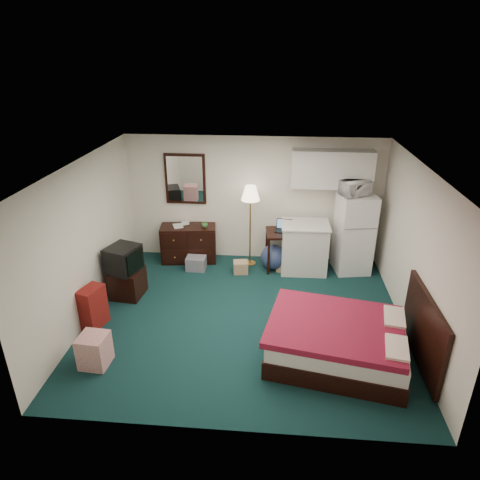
# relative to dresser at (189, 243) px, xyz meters

# --- Properties ---
(floor) EXTENTS (5.00, 4.50, 0.01)m
(floor) POSITION_rel_dresser_xyz_m (1.30, -1.98, -0.37)
(floor) COLOR black
(floor) RESTS_ON ground
(ceiling) EXTENTS (5.00, 4.50, 0.01)m
(ceiling) POSITION_rel_dresser_xyz_m (1.30, -1.98, 2.13)
(ceiling) COLOR silver
(ceiling) RESTS_ON walls
(walls) EXTENTS (5.01, 4.51, 2.50)m
(walls) POSITION_rel_dresser_xyz_m (1.30, -1.98, 0.88)
(walls) COLOR silver
(walls) RESTS_ON floor
(mirror) EXTENTS (0.80, 0.06, 1.00)m
(mirror) POSITION_rel_dresser_xyz_m (-0.05, 0.24, 1.28)
(mirror) COLOR white
(mirror) RESTS_ON walls
(upper_cabinets) EXTENTS (1.50, 0.35, 0.70)m
(upper_cabinets) POSITION_rel_dresser_xyz_m (2.75, 0.10, 1.58)
(upper_cabinets) COLOR silver
(upper_cabinets) RESTS_ON walls
(headboard) EXTENTS (0.06, 1.56, 1.00)m
(headboard) POSITION_rel_dresser_xyz_m (3.76, -2.86, 0.18)
(headboard) COLOR black
(headboard) RESTS_ON walls
(dresser) EXTENTS (1.15, 0.63, 0.75)m
(dresser) POSITION_rel_dresser_xyz_m (0.00, 0.00, 0.00)
(dresser) COLOR black
(dresser) RESTS_ON floor
(floor_lamp) EXTENTS (0.38, 0.38, 1.63)m
(floor_lamp) POSITION_rel_dresser_xyz_m (1.25, -0.07, 0.44)
(floor_lamp) COLOR gold
(floor_lamp) RESTS_ON floor
(desk) EXTENTS (0.66, 0.66, 0.77)m
(desk) POSITION_rel_dresser_xyz_m (1.88, -0.19, 0.01)
(desk) COLOR black
(desk) RESTS_ON floor
(exercise_ball) EXTENTS (0.59, 0.59, 0.50)m
(exercise_ball) POSITION_rel_dresser_xyz_m (1.72, -0.24, -0.12)
(exercise_ball) COLOR navy
(exercise_ball) RESTS_ON floor
(kitchen_counter) EXTENTS (0.87, 0.67, 0.94)m
(kitchen_counter) POSITION_rel_dresser_xyz_m (2.31, -0.24, 0.10)
(kitchen_counter) COLOR silver
(kitchen_counter) RESTS_ON floor
(fridge) EXTENTS (0.73, 0.73, 1.55)m
(fridge) POSITION_rel_dresser_xyz_m (3.23, -0.15, 0.40)
(fridge) COLOR white
(fridge) RESTS_ON floor
(bed) EXTENTS (2.05, 1.73, 0.58)m
(bed) POSITION_rel_dresser_xyz_m (2.64, -2.86, -0.08)
(bed) COLOR maroon
(bed) RESTS_ON floor
(tv_stand) EXTENTS (0.55, 0.59, 0.50)m
(tv_stand) POSITION_rel_dresser_xyz_m (-0.80, -1.45, -0.13)
(tv_stand) COLOR black
(tv_stand) RESTS_ON floor
(suitcase) EXTENTS (0.36, 0.47, 0.67)m
(suitcase) POSITION_rel_dresser_xyz_m (-1.04, -2.38, -0.04)
(suitcase) COLOR #5E1419
(suitcase) RESTS_ON floor
(retail_box) EXTENTS (0.40, 0.40, 0.46)m
(retail_box) POSITION_rel_dresser_xyz_m (-0.67, -3.26, -0.14)
(retail_box) COLOR beige
(retail_box) RESTS_ON floor
(file_bin) EXTENTS (0.38, 0.29, 0.26)m
(file_bin) POSITION_rel_dresser_xyz_m (0.21, -0.40, -0.24)
(file_bin) COLOR slate
(file_bin) RESTS_ON floor
(cardboard_box_a) EXTENTS (0.30, 0.27, 0.23)m
(cardboard_box_a) POSITION_rel_dresser_xyz_m (1.10, -0.46, -0.26)
(cardboard_box_a) COLOR #866547
(cardboard_box_a) RESTS_ON floor
(cardboard_box_b) EXTENTS (0.27, 0.30, 0.26)m
(cardboard_box_b) POSITION_rel_dresser_xyz_m (1.92, -0.29, -0.24)
(cardboard_box_b) COLOR #866547
(cardboard_box_b) RESTS_ON floor
(laptop) EXTENTS (0.34, 0.29, 0.21)m
(laptop) POSITION_rel_dresser_xyz_m (1.90, -0.16, 0.50)
(laptop) COLOR black
(laptop) RESTS_ON desk
(crt_tv) EXTENTS (0.63, 0.66, 0.45)m
(crt_tv) POSITION_rel_dresser_xyz_m (-0.82, -1.48, 0.35)
(crt_tv) COLOR black
(crt_tv) RESTS_ON tv_stand
(microwave) EXTENTS (0.57, 0.49, 0.34)m
(microwave) POSITION_rel_dresser_xyz_m (3.15, -0.20, 1.34)
(microwave) COLOR white
(microwave) RESTS_ON fridge
(book_a) EXTENTS (0.18, 0.09, 0.25)m
(book_a) POSITION_rel_dresser_xyz_m (-0.28, -0.06, 0.50)
(book_a) COLOR #866547
(book_a) RESTS_ON dresser
(book_b) EXTENTS (0.15, 0.06, 0.20)m
(book_b) POSITION_rel_dresser_xyz_m (-0.15, 0.11, 0.47)
(book_b) COLOR #866547
(book_b) RESTS_ON dresser
(mug) EXTENTS (0.14, 0.12, 0.12)m
(mug) POSITION_rel_dresser_xyz_m (0.34, -0.03, 0.43)
(mug) COLOR #3F7A38
(mug) RESTS_ON dresser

